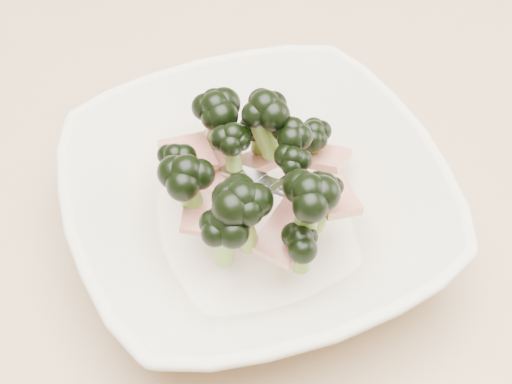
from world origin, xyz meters
TOP-DOWN VIEW (x-y plane):
  - dining_table at (0.00, 0.00)m, footprint 1.20×0.80m
  - broccoli_dish at (-0.02, -0.03)m, footprint 0.30×0.30m

SIDE VIEW (x-z plane):
  - dining_table at x=0.00m, z-range 0.28..1.03m
  - broccoli_dish at x=-0.02m, z-range 0.73..0.85m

